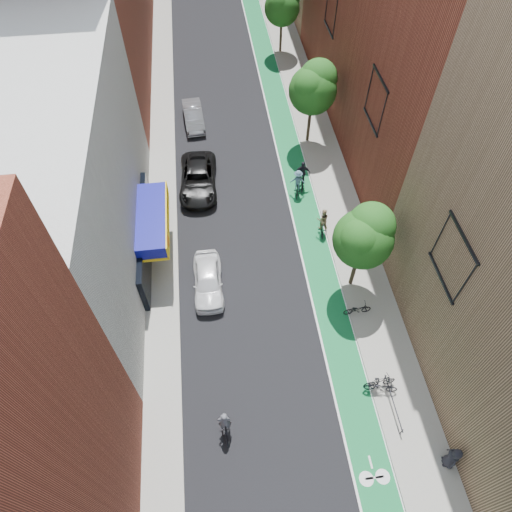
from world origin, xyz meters
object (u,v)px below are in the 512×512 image
object	(u,v)px
parked_car_white	(208,280)
cyclist_lane_near	(322,223)
pedestrian	(453,458)
cyclist_lead	(225,426)
cyclist_lane_mid	(302,177)
cyclist_lane_far	(298,184)
parked_car_black	(198,179)
parked_car_silver	(193,116)

from	to	relation	value
parked_car_white	cyclist_lane_near	distance (m)	8.65
pedestrian	cyclist_lead	bearing A→B (deg)	-89.65
parked_car_white	cyclist_lane_mid	bearing A→B (deg)	48.44
parked_car_white	cyclist_lane_far	distance (m)	10.17
parked_car_white	parked_car_black	bearing A→B (deg)	91.63
cyclist_lane_near	parked_car_silver	bearing A→B (deg)	-51.68
parked_car_white	cyclist_lane_far	world-z (taller)	cyclist_lane_far
parked_car_white	cyclist_lane_near	size ratio (longest dim) A/B	2.16
cyclist_lead	cyclist_lane_near	size ratio (longest dim) A/B	1.08
cyclist_lead	cyclist_lane_far	distance (m)	17.54
cyclist_lane_mid	cyclist_lane_near	bearing A→B (deg)	106.28
parked_car_black	cyclist_lead	bearing A→B (deg)	-85.27
cyclist_lane_far	parked_car_black	bearing A→B (deg)	1.18
cyclist_lane_far	pedestrian	world-z (taller)	cyclist_lane_far
cyclist_lane_near	cyclist_lane_mid	world-z (taller)	cyclist_lane_mid
cyclist_lane_near	pedestrian	xyz separation A→B (m)	(2.90, -15.24, 0.17)
parked_car_silver	cyclist_lead	xyz separation A→B (m)	(0.52, -25.45, 0.05)
cyclist_lane_mid	cyclist_lane_far	distance (m)	0.80
parked_car_silver	pedestrian	size ratio (longest dim) A/B	2.47
parked_car_white	parked_car_silver	xyz separation A→B (m)	(-0.20, 16.67, -0.03)
cyclist_lead	cyclist_lane_mid	bearing A→B (deg)	-113.28
cyclist_lane_far	cyclist_lane_near	bearing A→B (deg)	117.12
parked_car_white	pedestrian	xyz separation A→B (m)	(10.76, -11.63, 0.29)
parked_car_silver	cyclist_lane_mid	xyz separation A→B (m)	(7.56, -8.54, 0.17)
parked_car_white	cyclist_lane_near	bearing A→B (deg)	25.23
cyclist_lane_mid	cyclist_lane_far	world-z (taller)	cyclist_lane_mid
parked_car_white	pedestrian	world-z (taller)	pedestrian
parked_car_silver	cyclist_lane_mid	size ratio (longest dim) A/B	1.97
cyclist_lane_near	cyclist_lane_mid	distance (m)	4.55
cyclist_lead	cyclist_lane_mid	distance (m)	18.32
cyclist_lane_near	cyclist_lane_mid	xyz separation A→B (m)	(-0.50, 4.52, 0.03)
cyclist_lane_near	cyclist_lane_mid	bearing A→B (deg)	-77.04
cyclist_lane_far	pedestrian	size ratio (longest dim) A/B	1.14
cyclist_lane_far	parked_car_silver	bearing A→B (deg)	-39.20
cyclist_lane_mid	cyclist_lane_far	bearing A→B (deg)	64.21
parked_car_silver	cyclist_lane_near	world-z (taller)	cyclist_lane_near
pedestrian	cyclist_lane_mid	bearing A→B (deg)	-154.61
parked_car_black	cyclist_lane_near	world-z (taller)	cyclist_lane_near
parked_car_white	cyclist_lead	size ratio (longest dim) A/B	2.00
parked_car_white	cyclist_lane_mid	world-z (taller)	cyclist_lane_mid
parked_car_white	cyclist_lane_far	size ratio (longest dim) A/B	2.17
cyclist_lead	parked_car_white	bearing A→B (deg)	-88.61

